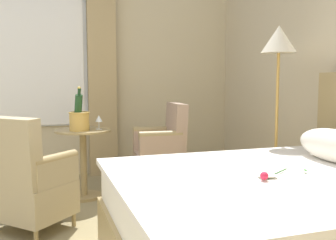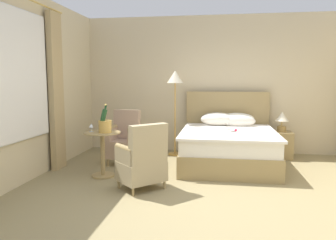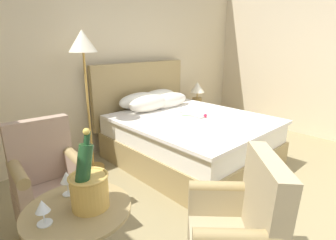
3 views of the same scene
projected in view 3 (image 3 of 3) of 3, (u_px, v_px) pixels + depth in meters
ground_plane at (314, 240)px, 2.21m from camera, size 7.33×7.33×0.00m
wall_headboard_side at (114, 53)px, 3.88m from camera, size 5.54×0.12×2.90m
bed at (184, 135)px, 3.61m from camera, size 1.70×2.09×1.30m
nightstand at (196, 118)px, 4.82m from camera, size 0.43×0.43×0.53m
bedside_lamp at (197, 90)px, 4.68m from camera, size 0.26×0.26×0.40m
floor_lamp_brass at (84, 55)px, 3.04m from camera, size 0.33×0.33×1.74m
champagne_bucket at (89, 186)px, 1.41m from camera, size 0.21×0.21×0.45m
wine_glass_near_bucket at (67, 178)px, 1.53m from camera, size 0.08×0.08×0.15m
wine_glass_near_edge at (42, 208)px, 1.28m from camera, size 0.07×0.07×0.14m
armchair_by_window at (49, 187)px, 2.17m from camera, size 0.56×0.55×1.00m
armchair_facing_bed at (236, 236)px, 1.67m from camera, size 0.77×0.77×0.95m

